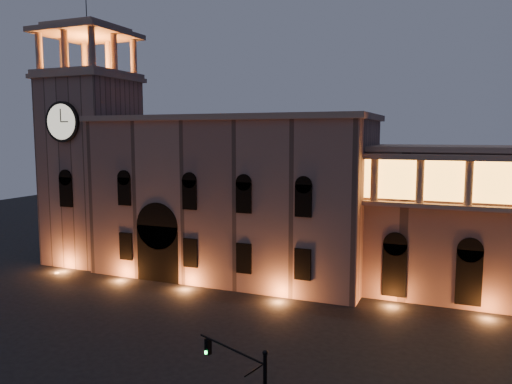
# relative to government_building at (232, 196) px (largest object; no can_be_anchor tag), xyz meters

# --- Properties ---
(ground) EXTENTS (160.00, 160.00, 0.00)m
(ground) POSITION_rel_government_building_xyz_m (2.08, -21.93, -8.77)
(ground) COLOR black
(ground) RESTS_ON ground
(government_building) EXTENTS (30.80, 12.80, 17.60)m
(government_building) POSITION_rel_government_building_xyz_m (0.00, 0.00, 0.00)
(government_building) COLOR #8A675A
(government_building) RESTS_ON ground
(clock_tower) EXTENTS (9.80, 9.80, 32.40)m
(clock_tower) POSITION_rel_government_building_xyz_m (-18.42, -0.95, 3.73)
(clock_tower) COLOR #8A675A
(clock_tower) RESTS_ON ground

